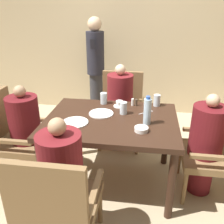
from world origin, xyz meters
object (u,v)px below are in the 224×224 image
Objects in this scene: plate_main_left at (101,113)px; glass_tall_mid at (157,100)px; diner_in_left_chair at (26,132)px; standing_host at (96,67)px; chair_left_side at (13,134)px; chair_right_side at (221,149)px; glass_tall_near at (104,98)px; bowl_small at (141,129)px; glass_tall_far at (123,108)px; diner_in_right_chair at (205,144)px; teacup_with_saucer at (119,104)px; water_bottle at (147,111)px; plate_main_right at (75,122)px; diner_in_near_chair at (63,182)px; chair_far_side at (121,107)px; diner_in_far_chair at (120,106)px; chair_near_corner at (56,203)px.

glass_tall_mid reaches higher than plate_main_left.
diner_in_left_chair is 0.65× the size of standing_host.
chair_left_side is 2.13m from chair_right_side.
bowl_small is at bearing -53.33° from glass_tall_near.
chair_left_side reaches higher than glass_tall_far.
plate_main_left is 0.29m from glass_tall_near.
standing_host is (-1.40, 1.61, 0.32)m from diner_in_right_chair.
teacup_with_saucer reaches higher than plate_main_left.
plate_main_left is 0.23m from glass_tall_far.
water_bottle reaches higher than teacup_with_saucer.
water_bottle is at bearing 6.92° from plate_main_right.
diner_in_near_chair is at bearing -95.84° from glass_tall_near.
glass_tall_far reaches higher than plate_main_right.
chair_far_side reaches higher than plate_main_left.
water_bottle is 0.66m from glass_tall_near.
glass_tall_mid reaches higher than teacup_with_saucer.
plate_main_left is at bearing 174.83° from diner_in_right_chair.
diner_in_right_chair is 8.60× the size of bowl_small.
diner_in_far_chair is 0.93m from water_bottle.
bowl_small is (0.42, -0.31, 0.01)m from plate_main_left.
plate_main_right is at bearing 94.97° from chair_near_corner.
standing_host reaches higher than teacup_with_saucer.
diner_in_left_chair is 1.11× the size of chair_right_side.
chair_far_side is 7.56× the size of glass_tall_near.
glass_tall_far reaches higher than plate_main_left.
bowl_small is at bearing -60.80° from glass_tall_far.
bowl_small is (0.26, -0.53, -0.01)m from teacup_with_saucer.
diner_in_far_chair reaches higher than glass_tall_mid.
chair_far_side is (0.91, 0.90, -0.04)m from diner_in_left_chair.
diner_in_near_chair reaches higher than diner_in_right_chair.
plate_main_right is 2.03× the size of bowl_small.
plate_main_right is 0.51m from glass_tall_far.
plate_main_right is (0.16, -1.75, -0.10)m from standing_host.
water_bottle reaches higher than bowl_small.
chair_far_side is at bearing 90.00° from diner_in_far_chair.
diner_in_right_chair is 8.42× the size of glass_tall_near.
diner_in_right_chair reaches higher than glass_tall_near.
plate_main_left is (0.14, 0.84, 0.20)m from diner_in_near_chair.
diner_in_far_chair reaches higher than bowl_small.
chair_left_side reaches higher than plate_main_left.
plate_main_right is 0.59m from teacup_with_saucer.
standing_host reaches higher than diner_in_far_chair.
diner_in_far_chair is 1.30m from chair_right_side.
diner_in_near_chair is 0.99m from glass_tall_far.
standing_host reaches higher than chair_left_side.
diner_in_left_chair is 1.11× the size of chair_far_side.
diner_in_right_chair is 0.96× the size of diner_in_near_chair.
chair_right_side is 1.60m from chair_near_corner.
standing_host reaches higher than plate_main_right.
diner_in_far_chair is 0.48m from teacup_with_saucer.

